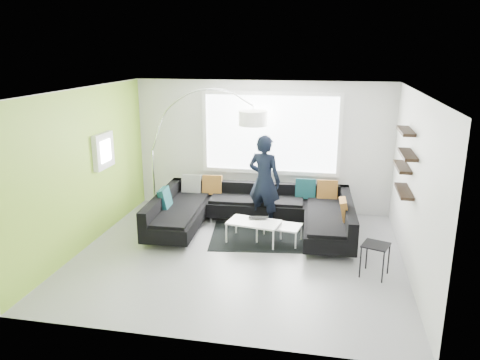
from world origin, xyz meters
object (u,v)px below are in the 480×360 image
sectional_sofa (252,214)px  arc_lamp (152,151)px  person (264,181)px  coffee_table (266,232)px  laptop (258,219)px  side_table (375,260)px

sectional_sofa → arc_lamp: (-2.31, 0.83, 0.98)m
person → arc_lamp: bearing=7.3°
coffee_table → person: 1.12m
arc_lamp → laptop: 2.90m
coffee_table → laptop: (-0.17, 0.08, 0.21)m
arc_lamp → laptop: arc_lamp is taller
sectional_sofa → arc_lamp: arc_lamp is taller
person → laptop: size_ratio=4.77×
side_table → laptop: size_ratio=1.37×
sectional_sofa → laptop: size_ratio=10.03×
side_table → person: size_ratio=0.29×
coffee_table → laptop: 0.28m
sectional_sofa → person: bearing=65.2°
laptop → sectional_sofa: bearing=107.9°
sectional_sofa → coffee_table: bearing=-54.7°
coffee_table → sectional_sofa: bearing=138.0°
arc_lamp → person: (2.47, -0.43, -0.42)m
sectional_sofa → coffee_table: (0.34, -0.43, -0.16)m
side_table → laptop: 2.28m
sectional_sofa → person: size_ratio=2.10×
side_table → person: bearing=137.6°
side_table → sectional_sofa: bearing=146.7°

